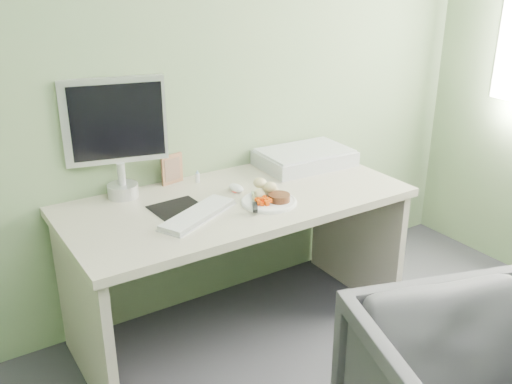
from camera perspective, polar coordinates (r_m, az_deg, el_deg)
wall_back at (r=2.80m, az=-6.14°, el=13.79°), size 3.50×0.00×3.50m
desk at (r=2.72m, az=-1.88°, el=-4.11°), size 1.60×0.75×0.73m
plate at (r=2.58m, az=1.30°, el=-1.00°), size 0.25×0.25×0.01m
steak at (r=2.57m, az=2.33°, el=-0.56°), size 0.12×0.12×0.03m
potato_pile at (r=2.63m, az=1.25°, el=0.32°), size 0.12×0.09×0.06m
carrot_heap at (r=2.53m, az=0.69°, el=-0.84°), size 0.07×0.07×0.04m
steak_knife at (r=2.51m, az=-0.12°, el=-1.20°), size 0.14×0.21×0.02m
mousepad at (r=2.55m, az=-7.88°, el=-1.59°), size 0.23×0.21×0.00m
keyboard at (r=2.45m, az=-5.80°, el=-2.18°), size 0.41×0.28×0.02m
computer_mouse at (r=2.71m, az=-2.00°, el=0.41°), size 0.06×0.10×0.03m
photo_frame at (r=2.82m, az=-8.40°, el=2.29°), size 0.12×0.04×0.15m
eyedrop_bottle at (r=2.83m, az=-5.87°, el=1.53°), size 0.02×0.02×0.06m
scanner at (r=3.07m, az=4.89°, el=3.38°), size 0.50×0.35×0.08m
monitor at (r=2.64m, az=-13.83°, el=5.92°), size 0.46×0.17×0.55m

